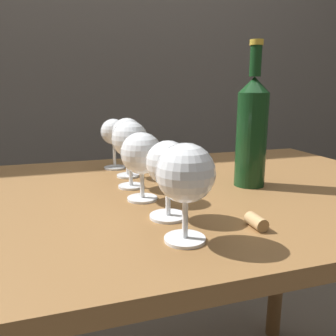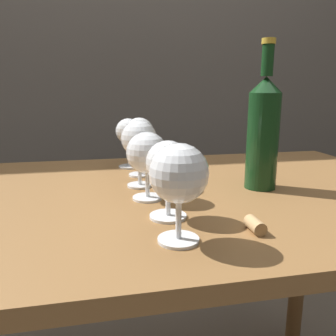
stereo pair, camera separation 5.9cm
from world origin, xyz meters
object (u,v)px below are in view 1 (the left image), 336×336
object	(u,v)px
wine_glass_chardonnay	(168,165)
wine_glass_rose	(130,141)
wine_glass_merlot	(114,134)
wine_glass_white	(142,155)
cork	(256,222)
wine_glass_cabernet	(186,175)
wine_bottle	(252,130)
wine_glass_pinot	(127,135)

from	to	relation	value
wine_glass_chardonnay	wine_glass_rose	size ratio (longest dim) A/B	0.90
wine_glass_merlot	wine_glass_rose	bearing A→B (deg)	-88.16
wine_glass_white	wine_glass_merlot	world-z (taller)	wine_glass_merlot
wine_glass_rose	cork	distance (m)	0.35
wine_glass_merlot	wine_glass_cabernet	bearing A→B (deg)	-86.89
wine_glass_chardonnay	wine_bottle	distance (m)	0.29
wine_glass_rose	cork	bearing A→B (deg)	-63.24
wine_glass_chardonnay	wine_glass_pinot	xyz separation A→B (m)	(-0.01, 0.31, 0.01)
wine_glass_chardonnay	cork	distance (m)	0.18
wine_glass_chardonnay	wine_glass_merlot	distance (m)	0.42
wine_bottle	cork	distance (m)	0.29
wine_glass_cabernet	wine_bottle	size ratio (longest dim) A/B	0.46
wine_glass_white	wine_glass_pinot	distance (m)	0.20
wine_glass_cabernet	wine_glass_pinot	xyz separation A→B (m)	(-0.01, 0.41, 0.01)
wine_glass_white	wine_glass_pinot	xyz separation A→B (m)	(0.01, 0.20, 0.02)
wine_glass_cabernet	cork	size ratio (longest dim) A/B	3.57
wine_glass_white	wine_bottle	distance (m)	0.27
wine_glass_pinot	wine_glass_merlot	size ratio (longest dim) A/B	1.07
wine_bottle	wine_glass_merlot	bearing A→B (deg)	135.81
wine_glass_pinot	wine_bottle	bearing A→B (deg)	-32.95
wine_bottle	cork	world-z (taller)	wine_bottle
wine_glass_pinot	wine_bottle	size ratio (longest dim) A/B	0.47
wine_glass_chardonnay	wine_glass_rose	xyz separation A→B (m)	(-0.03, 0.21, 0.01)
wine_glass_cabernet	wine_glass_chardonnay	size ratio (longest dim) A/B	1.08
wine_glass_pinot	cork	bearing A→B (deg)	-70.98
wine_glass_chardonnay	wine_bottle	size ratio (longest dim) A/B	0.42
wine_glass_chardonnay	cork	xyz separation A→B (m)	(0.13, -0.09, -0.09)
wine_bottle	wine_glass_white	bearing A→B (deg)	-173.57
wine_bottle	cork	bearing A→B (deg)	-117.86
wine_glass_merlot	cork	world-z (taller)	wine_glass_merlot
wine_glass_pinot	wine_glass_merlot	xyz separation A→B (m)	(-0.02, 0.10, -0.01)
wine_glass_rose	cork	world-z (taller)	wine_glass_rose
wine_glass_pinot	wine_glass_merlot	bearing A→B (deg)	100.59
wine_glass_cabernet	wine_glass_merlot	distance (m)	0.51
wine_glass_cabernet	wine_glass_merlot	size ratio (longest dim) A/B	1.05
wine_glass_merlot	wine_bottle	size ratio (longest dim) A/B	0.43
wine_glass_cabernet	wine_bottle	distance (m)	0.35
wine_glass_chardonnay	wine_glass_white	distance (m)	0.11
wine_glass_cabernet	cork	xyz separation A→B (m)	(0.13, 0.01, -0.09)
wine_glass_merlot	cork	xyz separation A→B (m)	(0.16, -0.50, -0.09)
wine_glass_pinot	wine_glass_rose	bearing A→B (deg)	-97.12
wine_bottle	wine_glass_cabernet	bearing A→B (deg)	-136.17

